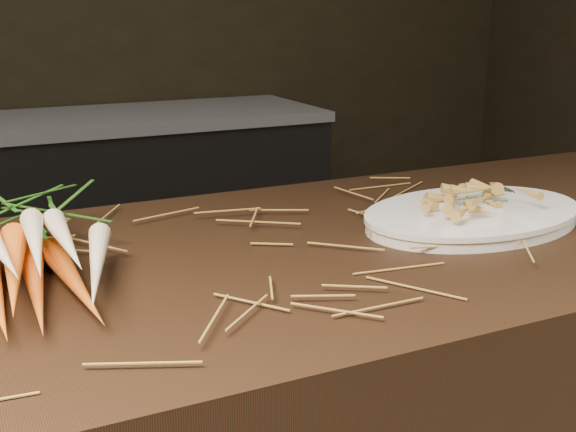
# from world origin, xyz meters

# --- Properties ---
(back_counter) EXTENTS (1.82, 0.62, 0.84)m
(back_counter) POSITION_xyz_m (0.30, 2.18, 0.42)
(back_counter) COLOR black
(back_counter) RESTS_ON ground
(straw_bedding) EXTENTS (1.40, 0.60, 0.02)m
(straw_bedding) POSITION_xyz_m (0.00, 0.30, 0.91)
(straw_bedding) COLOR olive
(straw_bedding) RESTS_ON main_counter
(root_veg_bunch) EXTENTS (0.19, 0.52, 0.10)m
(root_veg_bunch) POSITION_xyz_m (-0.10, 0.40, 0.95)
(root_veg_bunch) COLOR #CA560B
(root_veg_bunch) RESTS_ON main_counter
(serving_platter) EXTENTS (0.42, 0.30, 0.02)m
(serving_platter) POSITION_xyz_m (0.58, 0.28, 0.91)
(serving_platter) COLOR white
(serving_platter) RESTS_ON main_counter
(roasted_veg_heap) EXTENTS (0.21, 0.16, 0.04)m
(roasted_veg_heap) POSITION_xyz_m (0.58, 0.28, 0.94)
(roasted_veg_heap) COLOR #A67333
(roasted_veg_heap) RESTS_ON serving_platter
(serving_fork) EXTENTS (0.04, 0.15, 0.00)m
(serving_fork) POSITION_xyz_m (0.72, 0.28, 0.92)
(serving_fork) COLOR silver
(serving_fork) RESTS_ON serving_platter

